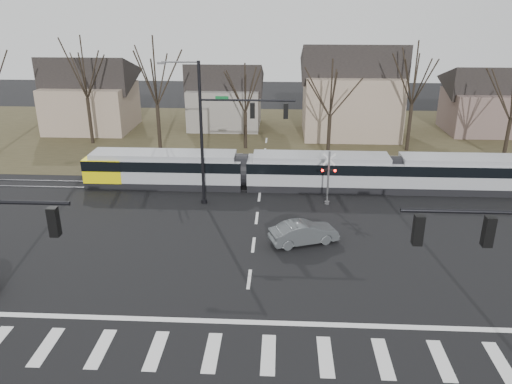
{
  "coord_description": "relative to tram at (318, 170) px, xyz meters",
  "views": [
    {
      "loc": [
        1.57,
        -21.14,
        14.04
      ],
      "look_at": [
        0.0,
        9.0,
        2.3
      ],
      "focal_mm": 35.0,
      "sensor_mm": 36.0,
      "label": 1
    }
  ],
  "objects": [
    {
      "name": "rail_pair",
      "position": [
        -4.5,
        -0.2,
        -1.48
      ],
      "size": [
        90.0,
        1.52,
        0.06
      ],
      "color": "#59595E",
      "rests_on": "ground"
    },
    {
      "name": "sedan",
      "position": [
        -1.45,
        -9.55,
        -0.82
      ],
      "size": [
        4.2,
        5.16,
        1.39
      ],
      "primitive_type": "imported",
      "rotation": [
        0.0,
        0.0,
        1.92
      ],
      "color": "#474B4E",
      "rests_on": "ground"
    },
    {
      "name": "tram",
      "position": [
        0.0,
        0.0,
        0.0
      ],
      "size": [
        36.52,
        2.71,
        2.77
      ],
      "color": "gray",
      "rests_on": "ground"
    },
    {
      "name": "signal_pole_far",
      "position": [
        -6.91,
        -3.5,
        4.19
      ],
      "size": [
        9.28,
        0.44,
        10.2
      ],
      "color": "black",
      "rests_on": "ground"
    },
    {
      "name": "house_d",
      "position": [
        19.5,
        19.0,
        2.46
      ],
      "size": [
        8.64,
        7.56,
        7.65
      ],
      "color": "brown",
      "rests_on": "ground"
    },
    {
      "name": "house_a",
      "position": [
        -24.5,
        18.0,
        2.95
      ],
      "size": [
        9.72,
        8.64,
        8.6
      ],
      "color": "gray",
      "rests_on": "ground"
    },
    {
      "name": "stop_line",
      "position": [
        -4.5,
        -17.8,
        -1.5
      ],
      "size": [
        28.0,
        0.35,
        0.01
      ],
      "primitive_type": "cube",
      "color": "silver",
      "rests_on": "ground"
    },
    {
      "name": "house_b",
      "position": [
        -9.5,
        20.0,
        2.46
      ],
      "size": [
        8.64,
        7.56,
        7.65
      ],
      "color": "slate",
      "rests_on": "ground"
    },
    {
      "name": "lane_dashes",
      "position": [
        -4.5,
        -0.0,
        -1.5
      ],
      "size": [
        0.18,
        30.0,
        0.01
      ],
      "color": "silver",
      "rests_on": "ground"
    },
    {
      "name": "tree_row",
      "position": [
        -2.5,
        10.0,
        3.49
      ],
      "size": [
        59.2,
        7.2,
        10.0
      ],
      "color": "black",
      "rests_on": "ground"
    },
    {
      "name": "ground",
      "position": [
        -4.5,
        -16.0,
        -1.51
      ],
      "size": [
        140.0,
        140.0,
        0.0
      ],
      "primitive_type": "plane",
      "color": "black"
    },
    {
      "name": "grass_verge",
      "position": [
        -4.5,
        16.0,
        -1.5
      ],
      "size": [
        140.0,
        28.0,
        0.01
      ],
      "primitive_type": "cube",
      "color": "#38331E",
      "rests_on": "ground"
    },
    {
      "name": "house_c",
      "position": [
        4.5,
        17.0,
        3.72
      ],
      "size": [
        10.8,
        8.64,
        10.1
      ],
      "color": "gray",
      "rests_on": "ground"
    },
    {
      "name": "crosswalk",
      "position": [
        -4.5,
        -20.0,
        -1.5
      ],
      "size": [
        27.0,
        2.6,
        0.01
      ],
      "color": "silver",
      "rests_on": "ground"
    },
    {
      "name": "rail_crossing_signal",
      "position": [
        0.5,
        -3.21,
        0.38
      ],
      "size": [
        1.08,
        0.36,
        4.0
      ],
      "color": "#59595B",
      "rests_on": "ground"
    }
  ]
}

